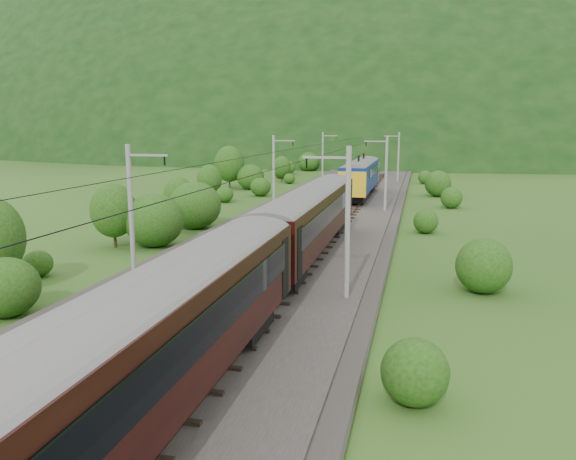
# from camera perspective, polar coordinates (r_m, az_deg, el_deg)

# --- Properties ---
(ground) EXTENTS (600.00, 600.00, 0.00)m
(ground) POSITION_cam_1_polar(r_m,az_deg,el_deg) (31.72, -5.33, -6.56)
(ground) COLOR #274A17
(ground) RESTS_ON ground
(railbed) EXTENTS (14.00, 220.00, 0.30)m
(railbed) POSITION_cam_1_polar(r_m,az_deg,el_deg) (40.96, -0.88, -2.38)
(railbed) COLOR #38332D
(railbed) RESTS_ON ground
(track_left) EXTENTS (2.40, 220.00, 0.27)m
(track_left) POSITION_cam_1_polar(r_m,az_deg,el_deg) (41.55, -4.09, -1.91)
(track_left) COLOR brown
(track_left) RESTS_ON railbed
(track_right) EXTENTS (2.40, 220.00, 0.27)m
(track_right) POSITION_cam_1_polar(r_m,az_deg,el_deg) (40.40, 2.42, -2.25)
(track_right) COLOR brown
(track_right) RESTS_ON railbed
(catenary_left) EXTENTS (2.54, 192.28, 8.00)m
(catenary_left) POSITION_cam_1_polar(r_m,az_deg,el_deg) (62.94, -1.40, 6.15)
(catenary_left) COLOR gray
(catenary_left) RESTS_ON railbed
(catenary_right) EXTENTS (2.54, 192.28, 8.00)m
(catenary_right) POSITION_cam_1_polar(r_m,az_deg,el_deg) (61.00, 9.86, 5.86)
(catenary_right) COLOR gray
(catenary_right) RESTS_ON railbed
(overhead_wires) EXTENTS (4.83, 198.00, 0.03)m
(overhead_wires) POSITION_cam_1_polar(r_m,az_deg,el_deg) (39.99, -0.91, 7.38)
(overhead_wires) COLOR black
(overhead_wires) RESTS_ON ground
(mountain_main) EXTENTS (504.00, 360.00, 244.00)m
(mountain_main) POSITION_cam_1_polar(r_m,az_deg,el_deg) (289.02, 11.48, 8.47)
(mountain_main) COLOR black
(mountain_main) RESTS_ON ground
(mountain_ridge) EXTENTS (336.00, 280.00, 132.00)m
(mountain_ridge) POSITION_cam_1_polar(r_m,az_deg,el_deg) (353.52, -8.35, 8.90)
(mountain_ridge) COLOR black
(mountain_ridge) RESTS_ON ground
(train) EXTENTS (3.17, 127.62, 5.52)m
(train) POSITION_cam_1_polar(r_m,az_deg,el_deg) (16.62, -14.20, -9.40)
(train) COLOR black
(train) RESTS_ON ground
(hazard_post_near) EXTENTS (0.15, 0.15, 1.38)m
(hazard_post_near) POSITION_cam_1_polar(r_m,az_deg,el_deg) (60.73, 3.83, 2.64)
(hazard_post_near) COLOR red
(hazard_post_near) RESTS_ON railbed
(hazard_post_far) EXTENTS (0.15, 0.15, 1.39)m
(hazard_post_far) POSITION_cam_1_polar(r_m,az_deg,el_deg) (69.74, 5.22, 3.64)
(hazard_post_far) COLOR red
(hazard_post_far) RESTS_ON railbed
(signal) EXTENTS (0.21, 0.21, 1.86)m
(signal) POSITION_cam_1_polar(r_m,az_deg,el_deg) (56.11, -1.22, 2.42)
(signal) COLOR black
(signal) RESTS_ON railbed
(vegetation_left) EXTENTS (13.21, 151.21, 6.56)m
(vegetation_left) POSITION_cam_1_polar(r_m,az_deg,el_deg) (48.05, -16.05, 1.86)
(vegetation_left) COLOR #134412
(vegetation_left) RESTS_ON ground
(vegetation_right) EXTENTS (6.38, 105.29, 3.14)m
(vegetation_right) POSITION_cam_1_polar(r_m,az_deg,el_deg) (40.51, 16.81, -1.26)
(vegetation_right) COLOR #134412
(vegetation_right) RESTS_ON ground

